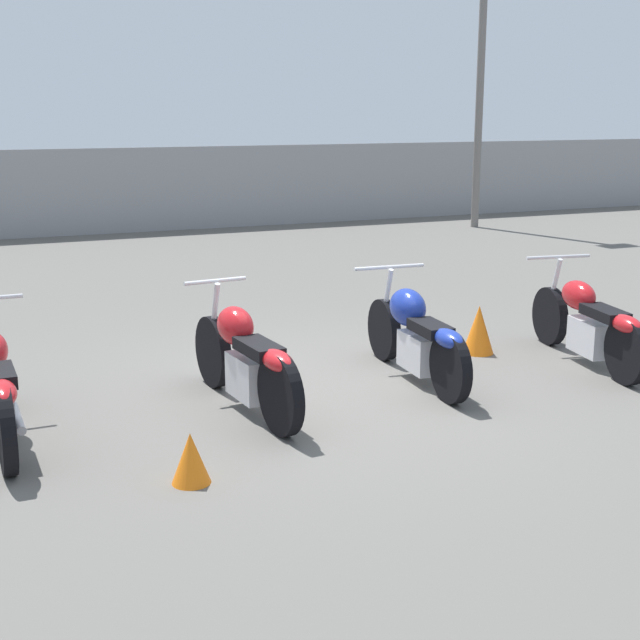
{
  "coord_description": "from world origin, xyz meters",
  "views": [
    {
      "loc": [
        -3.03,
        -7.15,
        2.53
      ],
      "look_at": [
        0.0,
        0.06,
        0.65
      ],
      "focal_mm": 50.0,
      "sensor_mm": 36.0,
      "label": 1
    }
  ],
  "objects_px": {
    "motorcycle_slot_3": "(589,323)",
    "traffic_cone_far": "(479,329)",
    "traffic_cone_near": "(191,458)",
    "motorcycle_slot_2": "(416,335)",
    "light_pole_left": "(482,31)",
    "motorcycle_slot_1": "(246,360)"
  },
  "relations": [
    {
      "from": "light_pole_left",
      "to": "traffic_cone_far",
      "type": "xyz_separation_m",
      "value": [
        -5.45,
        -8.65,
        -3.78
      ]
    },
    {
      "from": "light_pole_left",
      "to": "motorcycle_slot_3",
      "type": "distance_m",
      "value": 11.11
    },
    {
      "from": "traffic_cone_near",
      "to": "traffic_cone_far",
      "type": "relative_size",
      "value": 0.71
    },
    {
      "from": "light_pole_left",
      "to": "traffic_cone_far",
      "type": "relative_size",
      "value": 13.18
    },
    {
      "from": "light_pole_left",
      "to": "motorcycle_slot_2",
      "type": "bearing_deg",
      "value": -125.23
    },
    {
      "from": "motorcycle_slot_1",
      "to": "motorcycle_slot_2",
      "type": "bearing_deg",
      "value": 0.91
    },
    {
      "from": "traffic_cone_far",
      "to": "motorcycle_slot_2",
      "type": "bearing_deg",
      "value": -151.57
    },
    {
      "from": "motorcycle_slot_2",
      "to": "light_pole_left",
      "type": "bearing_deg",
      "value": 58.18
    },
    {
      "from": "motorcycle_slot_1",
      "to": "traffic_cone_near",
      "type": "height_order",
      "value": "motorcycle_slot_1"
    },
    {
      "from": "traffic_cone_near",
      "to": "traffic_cone_far",
      "type": "xyz_separation_m",
      "value": [
        3.64,
        2.07,
        0.07
      ]
    },
    {
      "from": "light_pole_left",
      "to": "traffic_cone_near",
      "type": "xyz_separation_m",
      "value": [
        -9.09,
        -10.73,
        -3.85
      ]
    },
    {
      "from": "traffic_cone_far",
      "to": "motorcycle_slot_1",
      "type": "bearing_deg",
      "value": -164.66
    },
    {
      "from": "light_pole_left",
      "to": "motorcycle_slot_1",
      "type": "bearing_deg",
      "value": -131.25
    },
    {
      "from": "motorcycle_slot_2",
      "to": "motorcycle_slot_3",
      "type": "bearing_deg",
      "value": -2.35
    },
    {
      "from": "motorcycle_slot_3",
      "to": "traffic_cone_far",
      "type": "height_order",
      "value": "motorcycle_slot_3"
    },
    {
      "from": "motorcycle_slot_1",
      "to": "traffic_cone_far",
      "type": "relative_size",
      "value": 4.08
    },
    {
      "from": "motorcycle_slot_2",
      "to": "traffic_cone_far",
      "type": "relative_size",
      "value": 4.07
    },
    {
      "from": "motorcycle_slot_3",
      "to": "traffic_cone_far",
      "type": "relative_size",
      "value": 4.11
    },
    {
      "from": "motorcycle_slot_1",
      "to": "motorcycle_slot_3",
      "type": "xyz_separation_m",
      "value": [
        3.6,
        0.01,
        -0.02
      ]
    },
    {
      "from": "traffic_cone_near",
      "to": "motorcycle_slot_2",
      "type": "bearing_deg",
      "value": 30.18
    },
    {
      "from": "traffic_cone_near",
      "to": "traffic_cone_far",
      "type": "bearing_deg",
      "value": 29.67
    },
    {
      "from": "motorcycle_slot_1",
      "to": "traffic_cone_far",
      "type": "xyz_separation_m",
      "value": [
        2.81,
        0.77,
        -0.19
      ]
    }
  ]
}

